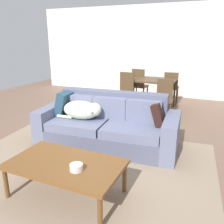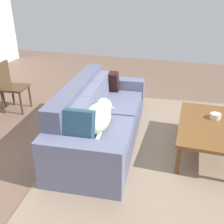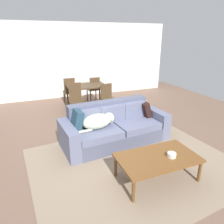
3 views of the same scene
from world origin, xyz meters
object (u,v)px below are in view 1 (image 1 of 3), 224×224
at_px(bowl_on_coffee_table, 76,167).
at_px(dining_chair_far_right, 171,86).
at_px(dining_chair_near_left, 125,91).
at_px(couch, 108,126).
at_px(dining_table, 150,82).
at_px(dog_on_left_cushion, 83,110).
at_px(coffee_table, 66,166).
at_px(throw_pillow_by_left_arm, 65,103).
at_px(dining_chair_far_left, 139,84).
at_px(throw_pillow_by_right_arm, 159,114).
at_px(dining_chair_near_right, 164,97).

height_order(bowl_on_coffee_table, dining_chair_far_right, dining_chair_far_right).
height_order(bowl_on_coffee_table, dining_chair_near_left, dining_chair_near_left).
xyz_separation_m(couch, dining_table, (0.05, 2.45, 0.35)).
height_order(dog_on_left_cushion, coffee_table, dog_on_left_cushion).
height_order(throw_pillow_by_left_arm, bowl_on_coffee_table, throw_pillow_by_left_arm).
height_order(dining_table, dining_chair_far_right, dining_chair_far_right).
height_order(coffee_table, bowl_on_coffee_table, bowl_on_coffee_table).
relative_size(couch, throw_pillow_by_left_arm, 5.49).
xyz_separation_m(couch, dining_chair_near_left, (-0.42, 1.90, 0.20)).
relative_size(dining_chair_near_left, dining_chair_far_left, 1.03).
distance_m(couch, dog_on_left_cushion, 0.51).
bearing_deg(dining_chair_far_right, couch, 76.06).
height_order(dining_chair_far_left, dining_chair_far_right, dining_chair_far_left).
bearing_deg(dog_on_left_cushion, throw_pillow_by_right_arm, 7.48).
distance_m(dog_on_left_cushion, throw_pillow_by_left_arm, 0.46).
bearing_deg(throw_pillow_by_right_arm, dining_chair_far_left, 113.40).
bearing_deg(dog_on_left_cushion, coffee_table, -72.87).
bearing_deg(dog_on_left_cushion, throw_pillow_by_left_arm, 158.92).
relative_size(throw_pillow_by_right_arm, dining_table, 0.30).
bearing_deg(dining_chair_near_right, dining_chair_near_left, 168.71).
bearing_deg(throw_pillow_by_right_arm, dining_table, 108.44).
height_order(dining_chair_near_left, dining_chair_near_right, dining_chair_near_left).
xyz_separation_m(dining_chair_far_left, dining_chair_far_right, (0.88, 0.07, -0.01)).
height_order(dog_on_left_cushion, dining_chair_far_right, dining_chair_far_right).
distance_m(dog_on_left_cushion, coffee_table, 1.45).
relative_size(bowl_on_coffee_table, dining_chair_near_left, 0.15).
xyz_separation_m(dining_chair_near_left, dining_chair_far_right, (0.89, 1.14, -0.03)).
relative_size(dog_on_left_cushion, dining_chair_near_right, 0.90).
bearing_deg(couch, dog_on_left_cushion, -165.05).
relative_size(bowl_on_coffee_table, dining_chair_far_left, 0.15).
bearing_deg(dining_chair_near_left, throw_pillow_by_right_arm, -51.81).
xyz_separation_m(throw_pillow_by_left_arm, dining_chair_far_left, (0.43, 2.99, -0.13)).
distance_m(throw_pillow_by_left_arm, dining_chair_near_left, 1.97).
bearing_deg(dining_chair_near_left, dining_chair_near_right, -1.44).
height_order(dining_chair_near_right, dining_chair_far_left, dining_chair_far_left).
xyz_separation_m(throw_pillow_by_right_arm, bowl_on_coffee_table, (-0.48, -1.69, -0.15)).
relative_size(dining_chair_near_right, dining_chair_far_left, 0.93).
bearing_deg(dining_table, dining_chair_far_left, 131.18).
relative_size(couch, dining_chair_near_right, 2.74).
distance_m(dining_chair_near_right, dining_chair_far_left, 1.49).
relative_size(dining_table, dining_chair_near_left, 1.27).
xyz_separation_m(dog_on_left_cushion, bowl_on_coffee_table, (0.74, -1.41, -0.15)).
relative_size(throw_pillow_by_left_arm, dining_chair_far_left, 0.47).
bearing_deg(dog_on_left_cushion, dining_table, 74.96).
relative_size(throw_pillow_by_left_arm, dining_chair_near_left, 0.45).
bearing_deg(throw_pillow_by_left_arm, dining_chair_far_left, 81.80).
bearing_deg(dining_table, coffee_table, -88.62).
distance_m(couch, dining_chair_far_left, 3.01).
bearing_deg(dining_chair_far_right, dining_table, 49.45).
bearing_deg(coffee_table, bowl_on_coffee_table, -23.66).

